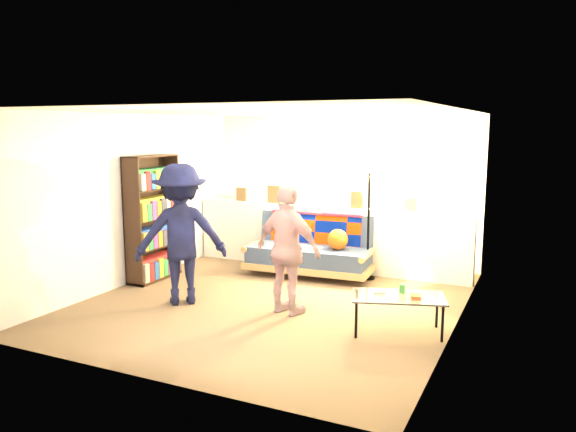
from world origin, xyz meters
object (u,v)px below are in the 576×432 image
(floor_lamp, at_px, (370,200))
(coffee_table, at_px, (399,298))
(futon_sofa, at_px, (312,250))
(person_left, at_px, (181,234))
(bookshelf, at_px, (153,222))
(person_right, at_px, (288,250))

(floor_lamp, bearing_deg, coffee_table, -64.69)
(futon_sofa, distance_m, person_left, 2.26)
(bookshelf, height_order, person_right, bookshelf)
(floor_lamp, bearing_deg, bookshelf, -154.49)
(floor_lamp, bearing_deg, person_right, -101.94)
(bookshelf, bearing_deg, coffee_table, -9.59)
(futon_sofa, distance_m, person_right, 1.89)
(bookshelf, height_order, coffee_table, bookshelf)
(bookshelf, bearing_deg, futon_sofa, 31.53)
(person_left, xyz_separation_m, person_right, (1.40, 0.18, -0.11))
(person_left, distance_m, person_right, 1.42)
(coffee_table, height_order, person_right, person_right)
(bookshelf, height_order, floor_lamp, bookshelf)
(coffee_table, bearing_deg, person_left, -177.71)
(futon_sofa, bearing_deg, floor_lamp, 8.83)
(futon_sofa, relative_size, person_left, 1.10)
(person_left, bearing_deg, bookshelf, -74.93)
(futon_sofa, bearing_deg, coffee_table, -46.19)
(futon_sofa, height_order, coffee_table, futon_sofa)
(coffee_table, distance_m, floor_lamp, 2.34)
(person_right, bearing_deg, bookshelf, 0.91)
(futon_sofa, height_order, floor_lamp, floor_lamp)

